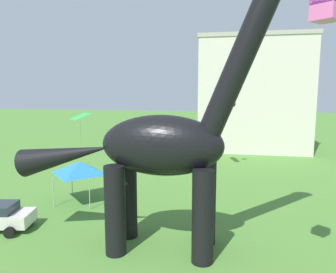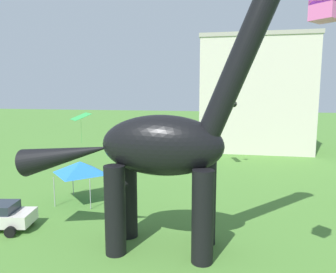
# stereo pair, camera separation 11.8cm
# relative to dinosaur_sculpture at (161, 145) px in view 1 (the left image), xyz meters

# --- Properties ---
(dinosaur_sculpture) EXTENTS (14.27, 3.02, 14.91)m
(dinosaur_sculpture) POSITION_rel_dinosaur_sculpture_xyz_m (0.00, 0.00, 0.00)
(dinosaur_sculpture) COLOR black
(dinosaur_sculpture) RESTS_ON ground_plane
(festival_canopy_tent) EXTENTS (3.15, 3.15, 3.00)m
(festival_canopy_tent) POSITION_rel_dinosaur_sculpture_xyz_m (-7.27, 5.76, -2.85)
(festival_canopy_tent) COLOR #B2B2B7
(festival_canopy_tent) RESTS_ON ground_plane
(kite_mid_right) EXTENTS (2.15, 2.30, 0.65)m
(kite_mid_right) POSITION_rel_dinosaur_sculpture_xyz_m (2.77, 17.87, 1.34)
(kite_mid_right) COLOR #19B2B7
(kite_mid_left) EXTENTS (1.07, 1.07, 1.09)m
(kite_mid_left) POSITION_rel_dinosaur_sculpture_xyz_m (6.18, -4.19, 5.35)
(kite_mid_left) COLOR purple
(kite_far_left) EXTENTS (1.92, 1.97, 2.08)m
(kite_far_left) POSITION_rel_dinosaur_sculpture_xyz_m (-6.68, 4.96, 0.93)
(kite_far_left) COLOR green
(background_building_block) EXTENTS (14.60, 11.42, 15.23)m
(background_building_block) POSITION_rel_dinosaur_sculpture_xyz_m (6.48, 31.54, 2.23)
(background_building_block) COLOR beige
(background_building_block) RESTS_ON ground_plane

